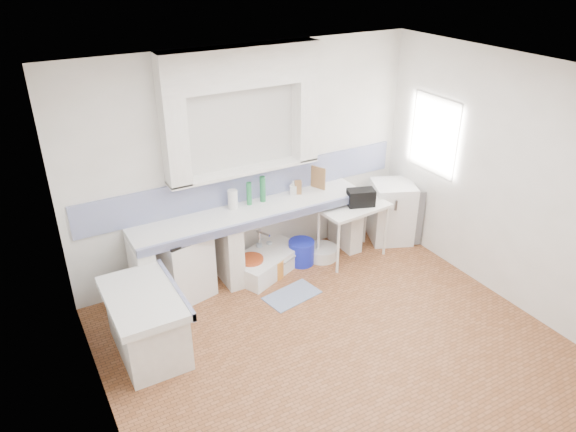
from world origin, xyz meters
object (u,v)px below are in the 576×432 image
side_table (352,232)px  fridge (391,212)px  stove (183,265)px  sink (267,263)px

side_table → fridge: bearing=5.4°
stove → side_table: size_ratio=0.87×
stove → sink: size_ratio=0.82×
side_table → fridge: (0.76, 0.14, 0.05)m
stove → sink: stove is taller
stove → fridge: (3.00, -0.14, 0.03)m
stove → sink: (1.09, -0.03, -0.28)m
stove → side_table: (2.24, -0.28, -0.02)m
stove → fridge: 3.01m
fridge → side_table: bearing=-146.6°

